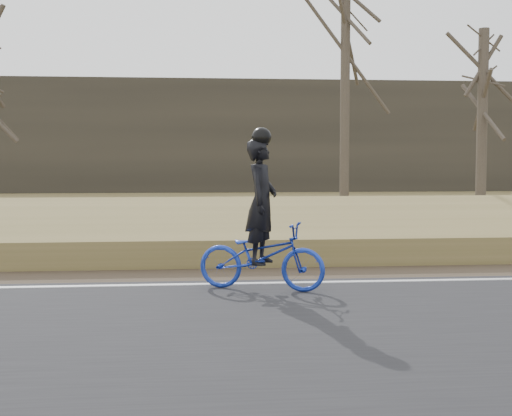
{
  "coord_description": "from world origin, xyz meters",
  "views": [
    {
      "loc": [
        1.0,
        -9.62,
        1.81
      ],
      "look_at": [
        1.97,
        0.5,
        1.1
      ],
      "focal_mm": 50.0,
      "sensor_mm": 36.0,
      "label": 1
    }
  ],
  "objects": [
    {
      "name": "embankment",
      "position": [
        0.0,
        4.2,
        0.22
      ],
      "size": [
        120.0,
        5.0,
        0.44
      ],
      "primitive_type": "cube",
      "color": "olive",
      "rests_on": "ground"
    },
    {
      "name": "cyclist",
      "position": [
        1.97,
        -0.27,
        0.75
      ],
      "size": [
        1.82,
        1.17,
        2.16
      ],
      "rotation": [
        0.0,
        0.0,
        1.21
      ],
      "color": "#162E9D",
      "rests_on": "road"
    },
    {
      "name": "edge_line",
      "position": [
        0.0,
        0.2,
        0.07
      ],
      "size": [
        120.0,
        0.12,
        0.01
      ],
      "primitive_type": "cube",
      "color": "silver",
      "rests_on": "road"
    },
    {
      "name": "bare_tree_right",
      "position": [
        11.05,
        14.05,
        3.11
      ],
      "size": [
        0.36,
        0.36,
        6.22
      ],
      "primitive_type": "cylinder",
      "color": "#4D4438",
      "rests_on": "ground"
    },
    {
      "name": "road",
      "position": [
        0.0,
        -2.5,
        0.03
      ],
      "size": [
        120.0,
        6.0,
        0.06
      ],
      "primitive_type": "cube",
      "color": "black",
      "rests_on": "ground"
    },
    {
      "name": "ballast",
      "position": [
        0.0,
        8.0,
        0.23
      ],
      "size": [
        120.0,
        3.0,
        0.45
      ],
      "primitive_type": "cube",
      "color": "slate",
      "rests_on": "ground"
    },
    {
      "name": "railroad",
      "position": [
        0.0,
        8.0,
        0.53
      ],
      "size": [
        120.0,
        2.4,
        0.29
      ],
      "color": "black",
      "rests_on": "ballast"
    },
    {
      "name": "bare_tree_center",
      "position": [
        7.0,
        17.34,
        4.86
      ],
      "size": [
        0.36,
        0.36,
        9.72
      ],
      "primitive_type": "cylinder",
      "color": "#4D4438",
      "rests_on": "ground"
    },
    {
      "name": "treeline_backdrop",
      "position": [
        0.0,
        30.0,
        3.0
      ],
      "size": [
        120.0,
        4.0,
        6.0
      ],
      "primitive_type": "cube",
      "color": "#383328",
      "rests_on": "ground"
    },
    {
      "name": "ground",
      "position": [
        0.0,
        0.0,
        0.0
      ],
      "size": [
        120.0,
        120.0,
        0.0
      ],
      "primitive_type": "plane",
      "color": "olive",
      "rests_on": "ground"
    },
    {
      "name": "shoulder",
      "position": [
        0.0,
        1.2,
        0.02
      ],
      "size": [
        120.0,
        1.6,
        0.04
      ],
      "primitive_type": "cube",
      "color": "#473A2B",
      "rests_on": "ground"
    }
  ]
}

